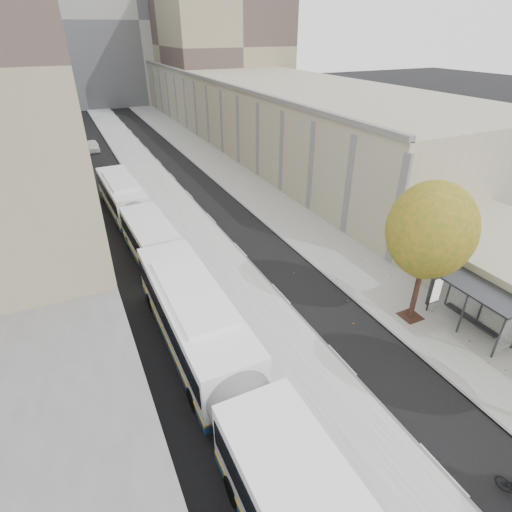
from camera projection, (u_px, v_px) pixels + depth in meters
bus_platform at (169, 201)px, 36.02m from camera, size 4.25×150.00×0.15m
sidewalk at (249, 188)px, 39.04m from camera, size 4.75×150.00×0.08m
building_tan at (237, 97)px, 64.05m from camera, size 18.00×92.00×8.00m
building_far_block at (130, 21)px, 80.07m from camera, size 30.00×18.00×30.00m
bus_shelter at (480, 294)px, 19.75m from camera, size 1.90×4.40×2.53m
tree_c at (431, 230)px, 19.04m from camera, size 4.20×4.20×7.28m
bus_near at (227, 379)px, 15.60m from camera, size 2.93×19.00×3.16m
bus_far at (133, 211)px, 30.38m from camera, size 3.11×16.77×2.78m
distant_car at (92, 146)px, 50.72m from camera, size 1.68×3.87×1.30m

